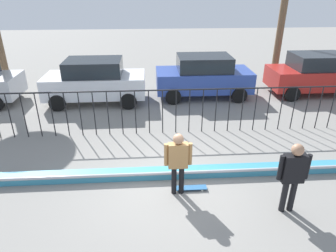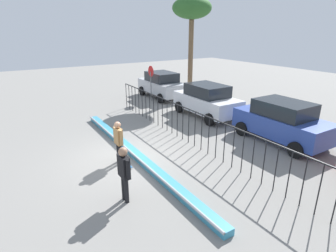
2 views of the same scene
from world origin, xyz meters
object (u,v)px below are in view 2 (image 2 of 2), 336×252
at_px(parked_car_silver, 162,85).
at_px(stop_sign, 151,78).
at_px(palm_tree_short, 192,11).
at_px(parked_car_blue, 282,121).
at_px(skateboarder, 118,138).
at_px(parked_car_white, 207,100).
at_px(camera_operator, 124,170).
at_px(skateboard, 126,164).

bearing_deg(parked_car_silver, stop_sign, -67.66).
bearing_deg(parked_car_silver, palm_tree_short, 69.83).
height_order(parked_car_blue, stop_sign, stop_sign).
xyz_separation_m(skateboarder, parked_car_silver, (-8.45, 6.87, -0.03)).
distance_m(parked_car_white, stop_sign, 5.16).
bearing_deg(parked_car_blue, parked_car_white, -175.59).
height_order(skateboarder, camera_operator, camera_operator).
height_order(skateboard, palm_tree_short, palm_tree_short).
bearing_deg(camera_operator, parked_car_silver, -23.02).
distance_m(skateboard, parked_car_silver, 11.16).
xyz_separation_m(parked_car_white, stop_sign, (-5.01, -1.02, 0.64)).
xyz_separation_m(parked_car_white, palm_tree_short, (-4.71, 2.20, 5.16)).
bearing_deg(skateboard, camera_operator, -34.33).
height_order(camera_operator, stop_sign, stop_sign).
height_order(camera_operator, parked_car_blue, parked_car_blue).
height_order(skateboarder, parked_car_white, parked_car_white).
bearing_deg(camera_operator, parked_car_white, -42.08).
bearing_deg(skateboard, parked_car_blue, 67.05).
xyz_separation_m(camera_operator, parked_car_silver, (-10.92, 7.69, -0.08)).
relative_size(parked_car_white, stop_sign, 1.72).
distance_m(parked_car_blue, palm_tree_short, 11.00).
bearing_deg(parked_car_silver, camera_operator, -34.71).
distance_m(skateboard, stop_sign, 10.18).
relative_size(parked_car_silver, stop_sign, 1.72).
xyz_separation_m(parked_car_silver, parked_car_blue, (10.33, 0.28, 0.00)).
bearing_deg(palm_tree_short, skateboard, -47.64).
xyz_separation_m(camera_operator, palm_tree_short, (-10.15, 9.74, 5.07)).
xyz_separation_m(skateboard, camera_operator, (2.10, -0.91, 1.00)).
bearing_deg(palm_tree_short, stop_sign, -95.37).
relative_size(parked_car_silver, parked_car_blue, 1.00).
bearing_deg(stop_sign, skateboarder, -35.55).
distance_m(stop_sign, palm_tree_short, 5.55).
bearing_deg(skateboarder, parked_car_silver, 109.89).
relative_size(skateboarder, parked_car_white, 0.39).
relative_size(camera_operator, palm_tree_short, 0.25).
relative_size(camera_operator, parked_car_blue, 0.41).
distance_m(parked_car_silver, stop_sign, 1.41).
height_order(parked_car_silver, palm_tree_short, palm_tree_short).
bearing_deg(stop_sign, skateboard, -33.89).
height_order(camera_operator, palm_tree_short, palm_tree_short).
distance_m(skateboard, camera_operator, 2.50).
bearing_deg(camera_operator, palm_tree_short, -31.70).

